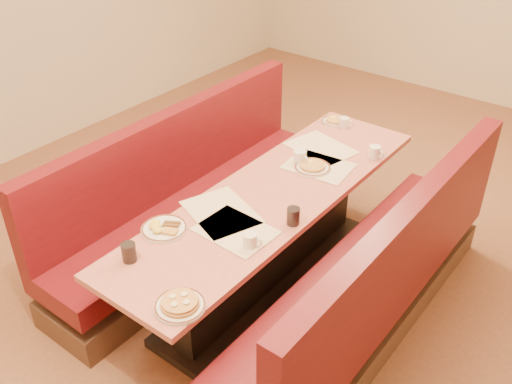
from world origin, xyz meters
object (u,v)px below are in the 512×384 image
Objects in this scene: pancake_plate at (180,304)px; coffee_mug_c at (375,152)px; soda_tumbler_mid at (293,216)px; eggs_plate at (164,228)px; coffee_mug_d at (344,122)px; booth_right at (371,289)px; booth_left at (192,204)px; soda_tumbler_near at (129,252)px; coffee_mug_a at (251,240)px; coffee_mug_b at (300,157)px; diner_table at (273,241)px.

coffee_mug_c is (0.04, 1.87, 0.03)m from pancake_plate.
coffee_mug_c is 1.08× the size of soda_tumbler_mid.
coffee_mug_d reaches higher than eggs_plate.
coffee_mug_d is at bearing 128.56° from booth_right.
soda_tumbler_mid is at bearing -10.73° from booth_left.
booth_right is at bearing 46.31° from soda_tumbler_near.
coffee_mug_a is at bearing -28.13° from booth_left.
pancake_plate is 0.46m from soda_tumbler_near.
eggs_plate is at bearing -56.01° from booth_left.
booth_left is 23.24× the size of soda_tumbler_near.
booth_left is 1.51m from pancake_plate.
coffee_mug_b is 1.15× the size of soda_tumbler_near.
soda_tumbler_mid is at bearing -88.94° from coffee_mug_c.
diner_table is 1.10m from soda_tumbler_near.
coffee_mug_c reaches higher than coffee_mug_d.
booth_right is 0.84m from coffee_mug_a.
coffee_mug_c is (0.55, 1.49, 0.03)m from eggs_plate.
coffee_mug_d is (0.61, 1.07, 0.43)m from booth_left.
pancake_plate is 0.57m from coffee_mug_a.
coffee_mug_a is at bearing -96.15° from coffee_mug_d.
soda_tumbler_near is at bearing -133.69° from booth_right.
coffee_mug_d is 0.95× the size of soda_tumbler_near.
diner_table is at bearing 180.00° from booth_right.
diner_table is at bearing 0.00° from booth_left.
diner_table is 0.94m from coffee_mug_c.
diner_table is 9.52× the size of eggs_plate.
diner_table is 0.84m from eggs_plate.
soda_tumbler_mid is (0.04, 0.89, 0.03)m from pancake_plate.
soda_tumbler_mid is (0.40, -1.26, 0.01)m from coffee_mug_d.
soda_tumbler_near is at bearing 168.74° from pancake_plate.
diner_table is at bearing 69.21° from eggs_plate.
diner_table is at bearing -101.85° from coffee_mug_d.
booth_left is at bearing 131.98° from pancake_plate.
soda_tumbler_near reaches higher than soda_tumbler_mid.
coffee_mug_c is (0.06, 1.30, 0.00)m from coffee_mug_a.
eggs_plate is at bearing -137.24° from soda_tumbler_mid.
coffee_mug_a is 1.04× the size of soda_tumbler_mid.
pancake_plate is 1.52m from coffee_mug_b.
coffee_mug_c is 1.11× the size of coffee_mug_d.
soda_tumbler_mid is at bearing 87.45° from pancake_plate.
eggs_plate is at bearing 99.56° from soda_tumbler_near.
coffee_mug_a is 0.88× the size of coffee_mug_b.
coffee_mug_b is at bearing 102.02° from pancake_plate.
soda_tumbler_near reaches higher than diner_table.
coffee_mug_d is at bearing 107.13° from coffee_mug_b.
soda_tumbler_near is (-0.95, -0.99, 0.44)m from booth_right.
soda_tumbler_mid reaches higher than coffee_mug_a.
soda_tumbler_mid is (0.49, 0.80, -0.00)m from soda_tumbler_near.
coffee_mug_b reaches higher than pancake_plate.
coffee_mug_a is at bearing -135.28° from booth_right.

